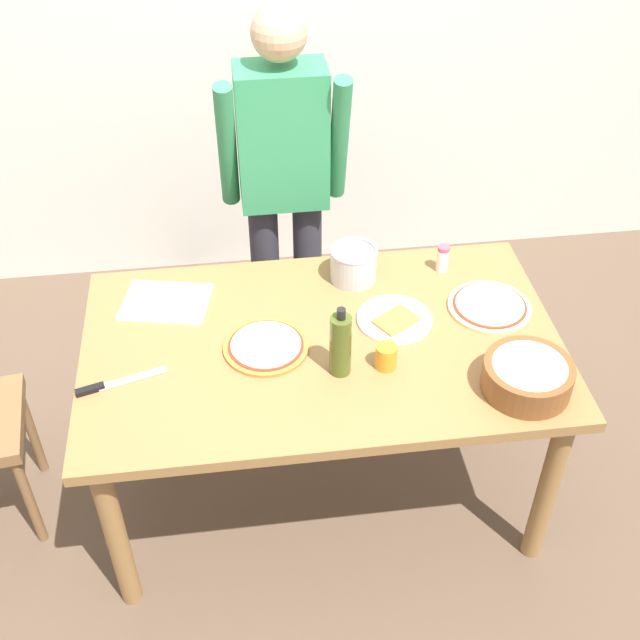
# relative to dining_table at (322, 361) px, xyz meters

# --- Properties ---
(ground) EXTENTS (8.00, 8.00, 0.00)m
(ground) POSITION_rel_dining_table_xyz_m (0.00, 0.00, -0.67)
(ground) COLOR brown
(wall_back) EXTENTS (5.60, 0.10, 2.60)m
(wall_back) POSITION_rel_dining_table_xyz_m (0.00, 1.60, 0.63)
(wall_back) COLOR silver
(wall_back) RESTS_ON ground
(dining_table) EXTENTS (1.60, 0.96, 0.76)m
(dining_table) POSITION_rel_dining_table_xyz_m (0.00, 0.00, 0.00)
(dining_table) COLOR olive
(dining_table) RESTS_ON ground
(person_cook) EXTENTS (0.49, 0.25, 1.62)m
(person_cook) POSITION_rel_dining_table_xyz_m (-0.05, 0.76, 0.27)
(person_cook) COLOR #2D2D38
(person_cook) RESTS_ON ground
(pizza_raw_on_board) EXTENTS (0.29, 0.29, 0.02)m
(pizza_raw_on_board) POSITION_rel_dining_table_xyz_m (0.61, 0.09, 0.10)
(pizza_raw_on_board) COLOR beige
(pizza_raw_on_board) RESTS_ON dining_table
(pizza_cooked_on_tray) EXTENTS (0.29, 0.29, 0.02)m
(pizza_cooked_on_tray) POSITION_rel_dining_table_xyz_m (-0.19, -0.01, 0.10)
(pizza_cooked_on_tray) COLOR #C67A33
(pizza_cooked_on_tray) RESTS_ON dining_table
(plate_with_slice) EXTENTS (0.26, 0.26, 0.02)m
(plate_with_slice) POSITION_rel_dining_table_xyz_m (0.26, 0.07, 0.10)
(plate_with_slice) COLOR white
(plate_with_slice) RESTS_ON dining_table
(popcorn_bowl) EXTENTS (0.28, 0.28, 0.11)m
(popcorn_bowl) POSITION_rel_dining_table_xyz_m (0.60, -0.30, 0.15)
(popcorn_bowl) COLOR brown
(popcorn_bowl) RESTS_ON dining_table
(olive_oil_bottle) EXTENTS (0.07, 0.07, 0.26)m
(olive_oil_bottle) POSITION_rel_dining_table_xyz_m (0.04, -0.15, 0.20)
(olive_oil_bottle) COLOR #47561E
(olive_oil_bottle) RESTS_ON dining_table
(steel_pot) EXTENTS (0.17, 0.17, 0.13)m
(steel_pot) POSITION_rel_dining_table_xyz_m (0.16, 0.33, 0.16)
(steel_pot) COLOR #B7B7BC
(steel_pot) RESTS_ON dining_table
(cup_orange) EXTENTS (0.07, 0.07, 0.08)m
(cup_orange) POSITION_rel_dining_table_xyz_m (0.19, -0.15, 0.13)
(cup_orange) COLOR orange
(cup_orange) RESTS_ON dining_table
(salt_shaker) EXTENTS (0.04, 0.04, 0.11)m
(salt_shaker) POSITION_rel_dining_table_xyz_m (0.49, 0.34, 0.14)
(salt_shaker) COLOR white
(salt_shaker) RESTS_ON dining_table
(cutting_board_white) EXTENTS (0.34, 0.28, 0.01)m
(cutting_board_white) POSITION_rel_dining_table_xyz_m (-0.52, 0.27, 0.10)
(cutting_board_white) COLOR white
(cutting_board_white) RESTS_ON dining_table
(chef_knife) EXTENTS (0.29, 0.11, 0.02)m
(chef_knife) POSITION_rel_dining_table_xyz_m (-0.69, -0.12, 0.10)
(chef_knife) COLOR silver
(chef_knife) RESTS_ON dining_table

